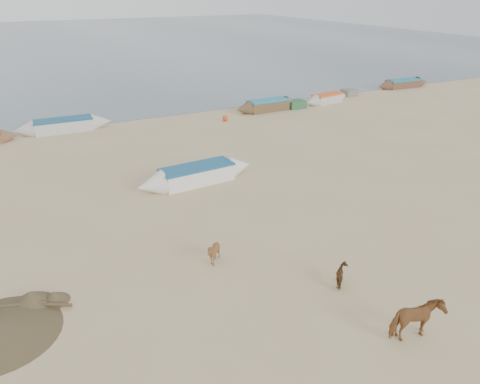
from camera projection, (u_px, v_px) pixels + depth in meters
name	position (u px, v px, depth m)	size (l,w,h in m)	color
ground	(286.00, 251.00, 18.64)	(140.00, 140.00, 0.00)	tan
sea	(44.00, 43.00, 85.22)	(160.00, 160.00, 0.00)	slate
cow_adult	(416.00, 320.00, 13.78)	(0.73, 1.60, 1.35)	brown
calf_front	(214.00, 253.00, 17.63)	(0.77, 0.86, 0.95)	brown
calf_right	(343.00, 276.00, 16.39)	(0.75, 0.64, 0.76)	#52351A
near_canoe	(197.00, 174.00, 24.85)	(6.66, 1.36, 0.97)	white
waterline_canoes	(135.00, 119.00, 35.21)	(59.03, 3.71, 0.94)	brown
beach_clutter	(184.00, 117.00, 36.33)	(43.62, 3.82, 0.64)	#316D43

